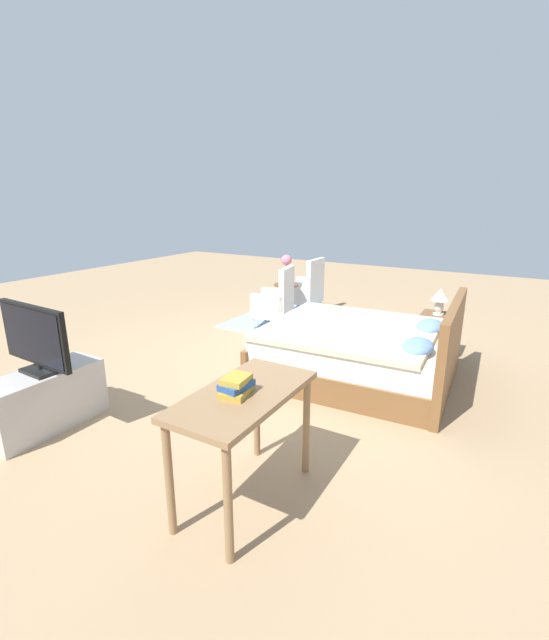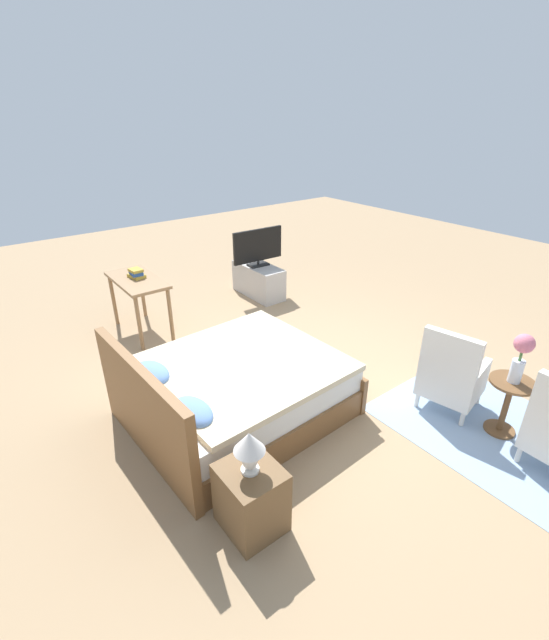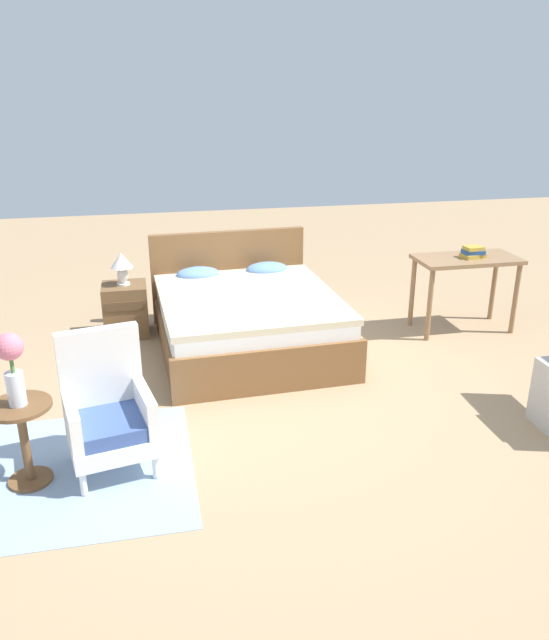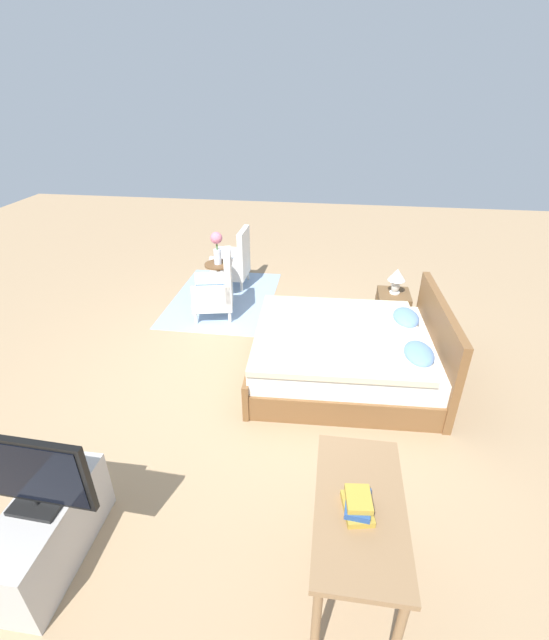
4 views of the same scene
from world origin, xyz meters
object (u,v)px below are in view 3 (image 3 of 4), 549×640
armchair_by_window_right (108,414)px  nightstand (126,310)px  side_table (23,434)px  flower_vase (11,362)px  table_lamp (122,264)px  vanity_desk (466,269)px  bed (246,319)px  book_stack (473,252)px

armchair_by_window_right → nightstand: size_ratio=1.72×
side_table → flower_vase: flower_vase is taller
flower_vase → table_lamp: 2.54m
table_lamp → vanity_desk: table_lamp is taller
nightstand → table_lamp: bearing=90.0°
bed → flower_vase: (-1.74, -1.89, 0.56)m
side_table → book_stack: size_ratio=2.25×
flower_vase → table_lamp: (0.60, 2.47, -0.11)m
side_table → nightstand: bearing=76.4°
side_table → bed: bearing=47.3°
flower_vase → vanity_desk: 4.46m
side_table → table_lamp: size_ratio=1.71×
flower_vase → book_stack: (4.07, 1.88, -0.03)m
armchair_by_window_right → flower_vase: 0.71m
table_lamp → vanity_desk: (3.43, -0.57, -0.09)m
table_lamp → nightstand: bearing=-90.0°
bed → table_lamp: (-1.15, 0.58, 0.45)m
bed → book_stack: (2.33, -0.01, 0.53)m
bed → vanity_desk: size_ratio=1.96×
armchair_by_window_right → table_lamp: 2.39m
table_lamp → book_stack: (3.47, -0.59, 0.08)m
bed → book_stack: 2.39m
flower_vase → nightstand: flower_vase is taller
flower_vase → vanity_desk: (4.03, 1.90, -0.20)m
armchair_by_window_right → table_lamp: armchair_by_window_right is taller
side_table → table_lamp: 2.57m
flower_vase → table_lamp: size_ratio=1.45×
table_lamp → book_stack: bearing=-9.6°
armchair_by_window_right → side_table: armchair_by_window_right is taller
nightstand → armchair_by_window_right: bearing=-91.9°
vanity_desk → armchair_by_window_right: bearing=-152.9°
side_table → nightstand: (0.60, 2.47, -0.09)m
side_table → vanity_desk: vanity_desk is taller
bed → vanity_desk: (2.28, 0.01, 0.36)m
flower_vase → table_lamp: bearing=76.4°
armchair_by_window_right → side_table: size_ratio=1.63×
side_table → flower_vase: bearing=0.0°
bed → book_stack: size_ratio=8.12×
book_stack → side_table: bearing=-155.2°
armchair_by_window_right → side_table: bearing=-168.6°
book_stack → vanity_desk: bearing=156.0°
armchair_by_window_right → side_table: 0.53m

